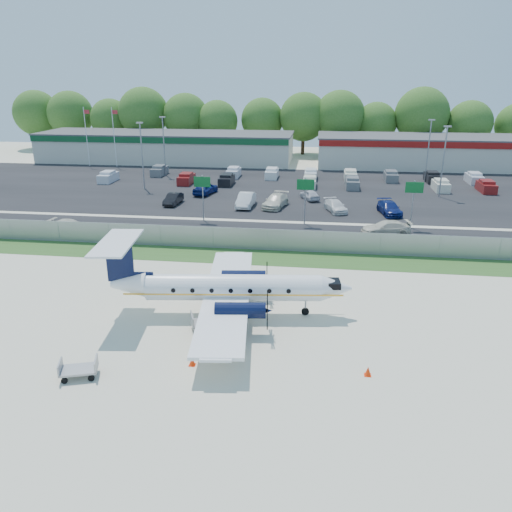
# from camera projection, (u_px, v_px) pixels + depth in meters

# --- Properties ---
(ground) EXTENTS (170.00, 170.00, 0.00)m
(ground) POSITION_uv_depth(u_px,v_px,m) (244.00, 320.00, 32.30)
(ground) COLOR beige
(ground) RESTS_ON ground
(grass_verge) EXTENTS (170.00, 4.00, 0.02)m
(grass_verge) POSITION_uv_depth(u_px,v_px,m) (265.00, 258.00, 43.49)
(grass_verge) COLOR #2D561E
(grass_verge) RESTS_ON ground
(access_road) EXTENTS (170.00, 8.00, 0.02)m
(access_road) POSITION_uv_depth(u_px,v_px,m) (273.00, 234.00, 50.01)
(access_road) COLOR black
(access_road) RESTS_ON ground
(parking_lot) EXTENTS (170.00, 32.00, 0.02)m
(parking_lot) POSITION_uv_depth(u_px,v_px,m) (287.00, 189.00, 69.60)
(parking_lot) COLOR black
(parking_lot) RESTS_ON ground
(perimeter_fence) EXTENTS (120.00, 0.06, 1.99)m
(perimeter_fence) POSITION_uv_depth(u_px,v_px,m) (267.00, 240.00, 45.01)
(perimeter_fence) COLOR gray
(perimeter_fence) RESTS_ON ground
(building_west) EXTENTS (46.40, 12.40, 5.24)m
(building_west) POSITION_uv_depth(u_px,v_px,m) (167.00, 147.00, 92.13)
(building_west) COLOR beige
(building_west) RESTS_ON ground
(building_east) EXTENTS (44.40, 12.40, 5.24)m
(building_east) POSITION_uv_depth(u_px,v_px,m) (447.00, 152.00, 86.05)
(building_east) COLOR beige
(building_east) RESTS_ON ground
(sign_left) EXTENTS (1.80, 0.26, 5.00)m
(sign_left) POSITION_uv_depth(u_px,v_px,m) (202.00, 188.00, 53.41)
(sign_left) COLOR gray
(sign_left) RESTS_ON ground
(sign_mid) EXTENTS (1.80, 0.26, 5.00)m
(sign_mid) POSITION_uv_depth(u_px,v_px,m) (305.00, 191.00, 52.07)
(sign_mid) COLOR gray
(sign_mid) RESTS_ON ground
(sign_right) EXTENTS (1.80, 0.26, 5.00)m
(sign_right) POSITION_uv_depth(u_px,v_px,m) (414.00, 194.00, 50.73)
(sign_right) COLOR gray
(sign_right) RESTS_ON ground
(flagpole_west) EXTENTS (1.06, 0.12, 10.00)m
(flagpole_west) POSITION_uv_depth(u_px,v_px,m) (87.00, 133.00, 86.04)
(flagpole_west) COLOR white
(flagpole_west) RESTS_ON ground
(flagpole_east) EXTENTS (1.06, 0.12, 10.00)m
(flagpole_east) POSITION_uv_depth(u_px,v_px,m) (114.00, 134.00, 85.43)
(flagpole_east) COLOR white
(flagpole_east) RESTS_ON ground
(light_pole_nw) EXTENTS (0.90, 0.35, 9.09)m
(light_pole_nw) POSITION_uv_depth(u_px,v_px,m) (142.00, 151.00, 68.39)
(light_pole_nw) COLOR gray
(light_pole_nw) RESTS_ON ground
(light_pole_ne) EXTENTS (0.90, 0.35, 9.09)m
(light_pole_ne) POSITION_uv_depth(u_px,v_px,m) (444.00, 157.00, 63.53)
(light_pole_ne) COLOR gray
(light_pole_ne) RESTS_ON ground
(light_pole_sw) EXTENTS (0.90, 0.35, 9.09)m
(light_pole_sw) POSITION_uv_depth(u_px,v_px,m) (164.00, 142.00, 77.72)
(light_pole_sw) COLOR gray
(light_pole_sw) RESTS_ON ground
(light_pole_se) EXTENTS (0.90, 0.35, 9.09)m
(light_pole_se) POSITION_uv_depth(u_px,v_px,m) (429.00, 146.00, 72.85)
(light_pole_se) COLOR gray
(light_pole_se) RESTS_ON ground
(tree_line) EXTENTS (112.00, 6.00, 14.00)m
(tree_line) POSITION_uv_depth(u_px,v_px,m) (299.00, 154.00, 101.31)
(tree_line) COLOR #325D1B
(tree_line) RESTS_ON ground
(aircraft) EXTENTS (16.45, 16.18, 5.05)m
(aircraft) POSITION_uv_depth(u_px,v_px,m) (228.00, 287.00, 32.47)
(aircraft) COLOR white
(aircraft) RESTS_ON ground
(pushback_tug) EXTENTS (2.68, 2.36, 1.26)m
(pushback_tug) POSITION_uv_depth(u_px,v_px,m) (230.00, 294.00, 34.79)
(pushback_tug) COLOR white
(pushback_tug) RESTS_ON ground
(baggage_cart_near) EXTENTS (2.55, 2.04, 1.17)m
(baggage_cart_near) POSITION_uv_depth(u_px,v_px,m) (209.00, 322.00, 30.95)
(baggage_cart_near) COLOR gray
(baggage_cart_near) RESTS_ON ground
(baggage_cart_far) EXTENTS (2.15, 1.66, 1.00)m
(baggage_cart_far) POSITION_uv_depth(u_px,v_px,m) (79.00, 369.00, 26.11)
(baggage_cart_far) COLOR gray
(baggage_cart_far) RESTS_ON ground
(cone_nose) EXTENTS (0.37, 0.37, 0.52)m
(cone_nose) POSITION_uv_depth(u_px,v_px,m) (368.00, 371.00, 26.30)
(cone_nose) COLOR #FB3007
(cone_nose) RESTS_ON ground
(cone_port_wing) EXTENTS (0.36, 0.36, 0.52)m
(cone_port_wing) POSITION_uv_depth(u_px,v_px,m) (192.00, 361.00, 27.23)
(cone_port_wing) COLOR #FB3007
(cone_port_wing) RESTS_ON ground
(cone_starboard_wing) EXTENTS (0.43, 0.43, 0.61)m
(cone_starboard_wing) POSITION_uv_depth(u_px,v_px,m) (288.00, 294.00, 35.48)
(cone_starboard_wing) COLOR #FB3007
(cone_starboard_wing) RESTS_ON ground
(road_car_west) EXTENTS (4.71, 2.42, 1.31)m
(road_car_west) POSITION_uv_depth(u_px,v_px,m) (71.00, 232.00, 50.48)
(road_car_west) COLOR beige
(road_car_west) RESTS_ON ground
(road_car_mid) EXTENTS (5.15, 2.81, 1.42)m
(road_car_mid) POSITION_uv_depth(u_px,v_px,m) (385.00, 235.00, 49.71)
(road_car_mid) COLOR beige
(road_car_mid) RESTS_ON ground
(parked_car_a) EXTENTS (1.61, 4.18, 1.36)m
(parked_car_a) POSITION_uv_depth(u_px,v_px,m) (174.00, 204.00, 61.58)
(parked_car_a) COLOR black
(parked_car_a) RESTS_ON ground
(parked_car_b) EXTENTS (1.93, 5.07, 1.65)m
(parked_car_b) POSITION_uv_depth(u_px,v_px,m) (246.00, 207.00, 60.48)
(parked_car_b) COLOR silver
(parked_car_b) RESTS_ON ground
(parked_car_c) EXTENTS (3.21, 5.65, 1.54)m
(parked_car_c) POSITION_uv_depth(u_px,v_px,m) (275.00, 207.00, 60.20)
(parked_car_c) COLOR beige
(parked_car_c) RESTS_ON ground
(parked_car_d) EXTENTS (3.09, 4.76, 1.28)m
(parked_car_d) POSITION_uv_depth(u_px,v_px,m) (335.00, 211.00, 58.34)
(parked_car_d) COLOR silver
(parked_car_d) RESTS_ON ground
(parked_car_e) EXTENTS (2.81, 5.17, 1.42)m
(parked_car_e) POSITION_uv_depth(u_px,v_px,m) (389.00, 214.00, 57.19)
(parked_car_e) COLOR navy
(parked_car_e) RESTS_ON ground
(parked_car_f) EXTENTS (2.90, 5.10, 1.64)m
(parked_car_f) POSITION_uv_depth(u_px,v_px,m) (206.00, 194.00, 66.85)
(parked_car_f) COLOR navy
(parked_car_f) RESTS_ON ground
(parked_car_g) EXTENTS (2.94, 4.11, 1.30)m
(parked_car_g) POSITION_uv_depth(u_px,v_px,m) (309.00, 200.00, 63.91)
(parked_car_g) COLOR silver
(parked_car_g) RESTS_ON ground
(far_parking_rows) EXTENTS (56.00, 10.00, 1.60)m
(far_parking_rows) POSITION_uv_depth(u_px,v_px,m) (290.00, 182.00, 74.27)
(far_parking_rows) COLOR gray
(far_parking_rows) RESTS_ON ground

